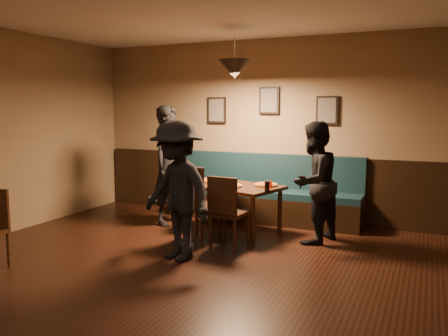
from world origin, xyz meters
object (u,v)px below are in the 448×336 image
at_px(dining_table, 234,209).
at_px(tabasco_bottle, 271,184).
at_px(diner_right, 314,183).
at_px(soda_glass, 267,187).
at_px(booth_bench, 263,189).
at_px(chair_near_right, 229,211).
at_px(diner_left, 170,165).
at_px(diner_front, 177,191).
at_px(chair_near_left, 199,204).

bearing_deg(dining_table, tabasco_bottle, 11.48).
bearing_deg(diner_right, soda_glass, -40.32).
bearing_deg(dining_table, booth_bench, 95.27).
bearing_deg(chair_near_right, diner_right, 41.45).
distance_m(diner_left, soda_glass, 1.71).
bearing_deg(diner_right, chair_near_right, -35.21).
xyz_separation_m(chair_near_right, soda_glass, (0.38, 0.34, 0.29)).
bearing_deg(diner_right, diner_left, -73.02).
bearing_deg(diner_front, booth_bench, 102.92).
bearing_deg(chair_near_left, diner_front, -72.50).
relative_size(booth_bench, soda_glass, 20.96).
bearing_deg(booth_bench, soda_glass, -67.96).
relative_size(booth_bench, chair_near_right, 3.30).
relative_size(chair_near_right, diner_right, 0.58).
height_order(dining_table, tabasco_bottle, tabasco_bottle).
distance_m(booth_bench, chair_near_right, 1.46).
distance_m(dining_table, diner_left, 1.20).
bearing_deg(chair_near_right, dining_table, 113.84).
distance_m(chair_near_right, diner_left, 1.54).
xyz_separation_m(booth_bench, dining_table, (-0.14, -0.79, -0.16)).
bearing_deg(diner_left, diner_front, -138.35).
relative_size(booth_bench, diner_right, 1.92).
height_order(diner_left, soda_glass, diner_left).
bearing_deg(booth_bench, diner_right, -39.94).
bearing_deg(soda_glass, chair_near_right, -138.30).
distance_m(dining_table, diner_right, 1.20).
distance_m(diner_front, soda_glass, 1.25).
bearing_deg(soda_glass, dining_table, 150.74).
bearing_deg(chair_near_left, tabasco_bottle, 47.30).
bearing_deg(diner_left, chair_near_right, -111.44).
bearing_deg(diner_front, diner_left, 143.90).
bearing_deg(booth_bench, tabasco_bottle, -63.85).
relative_size(dining_table, tabasco_bottle, 10.76).
xyz_separation_m(dining_table, diner_left, (-1.07, 0.06, 0.55)).
distance_m(booth_bench, diner_left, 1.46).
bearing_deg(chair_near_right, diner_left, 156.35).
bearing_deg(dining_table, diner_right, 13.72).
distance_m(chair_near_left, diner_left, 1.14).
bearing_deg(tabasco_bottle, diner_right, 0.85).
relative_size(diner_left, tabasco_bottle, 15.25).
distance_m(diner_left, tabasco_bottle, 1.62).
height_order(dining_table, soda_glass, soda_glass).
distance_m(dining_table, chair_near_right, 0.71).
xyz_separation_m(booth_bench, soda_glass, (0.46, -1.13, 0.24)).
xyz_separation_m(booth_bench, chair_near_left, (-0.37, -1.41, 0.00)).
distance_m(diner_front, tabasco_bottle, 1.47).
distance_m(chair_near_right, diner_front, 0.83).
distance_m(booth_bench, soda_glass, 1.24).
bearing_deg(tabasco_bottle, chair_near_left, -142.98).
height_order(diner_front, soda_glass, diner_front).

